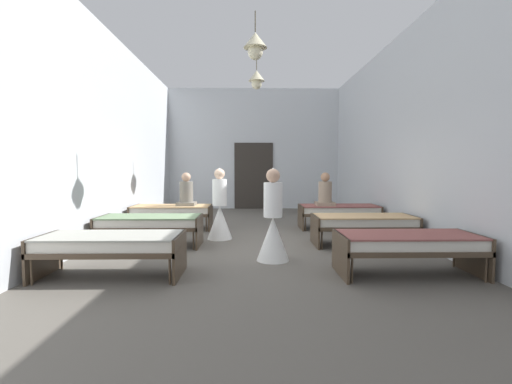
# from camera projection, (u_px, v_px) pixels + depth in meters

# --- Properties ---
(ground_plane) EXTENTS (6.77, 13.16, 0.10)m
(ground_plane) POSITION_uv_depth(u_px,v_px,m) (257.00, 248.00, 6.79)
(ground_plane) COLOR #59544C
(room_shell) EXTENTS (6.57, 12.76, 4.36)m
(room_shell) POSITION_uv_depth(u_px,v_px,m) (256.00, 137.00, 7.98)
(room_shell) COLOR silver
(room_shell) RESTS_ON ground
(bed_left_row_0) EXTENTS (1.90, 0.84, 0.57)m
(bed_left_row_0) POSITION_uv_depth(u_px,v_px,m) (111.00, 245.00, 4.83)
(bed_left_row_0) COLOR #473828
(bed_left_row_0) RESTS_ON ground
(bed_right_row_0) EXTENTS (1.90, 0.84, 0.57)m
(bed_right_row_0) POSITION_uv_depth(u_px,v_px,m) (407.00, 243.00, 4.90)
(bed_right_row_0) COLOR #473828
(bed_right_row_0) RESTS_ON ground
(bed_left_row_1) EXTENTS (1.90, 0.84, 0.57)m
(bed_left_row_1) POSITION_uv_depth(u_px,v_px,m) (150.00, 223.00, 6.72)
(bed_left_row_1) COLOR #473828
(bed_left_row_1) RESTS_ON ground
(bed_right_row_1) EXTENTS (1.90, 0.84, 0.57)m
(bed_right_row_1) POSITION_uv_depth(u_px,v_px,m) (363.00, 222.00, 6.79)
(bed_right_row_1) COLOR #473828
(bed_right_row_1) RESTS_ON ground
(bed_left_row_2) EXTENTS (1.90, 0.84, 0.57)m
(bed_left_row_2) POSITION_uv_depth(u_px,v_px,m) (172.00, 211.00, 8.62)
(bed_left_row_2) COLOR #473828
(bed_left_row_2) RESTS_ON ground
(bed_right_row_2) EXTENTS (1.90, 0.84, 0.57)m
(bed_right_row_2) POSITION_uv_depth(u_px,v_px,m) (339.00, 211.00, 8.69)
(bed_right_row_2) COLOR #473828
(bed_right_row_2) RESTS_ON ground
(nurse_near_aisle) EXTENTS (0.52, 0.52, 1.49)m
(nurse_near_aisle) POSITION_uv_depth(u_px,v_px,m) (220.00, 214.00, 7.40)
(nurse_near_aisle) COLOR white
(nurse_near_aisle) RESTS_ON ground
(nurse_mid_aisle) EXTENTS (0.52, 0.52, 1.49)m
(nurse_mid_aisle) POSITION_uv_depth(u_px,v_px,m) (273.00, 228.00, 5.66)
(nurse_mid_aisle) COLOR white
(nurse_mid_aisle) RESTS_ON ground
(patient_seated_primary) EXTENTS (0.44, 0.44, 0.80)m
(patient_seated_primary) POSITION_uv_depth(u_px,v_px,m) (325.00, 193.00, 8.60)
(patient_seated_primary) COLOR gray
(patient_seated_primary) RESTS_ON bed_right_row_2
(patient_seated_secondary) EXTENTS (0.44, 0.44, 0.80)m
(patient_seated_secondary) POSITION_uv_depth(u_px,v_px,m) (186.00, 193.00, 8.60)
(patient_seated_secondary) COLOR slate
(patient_seated_secondary) RESTS_ON bed_left_row_2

